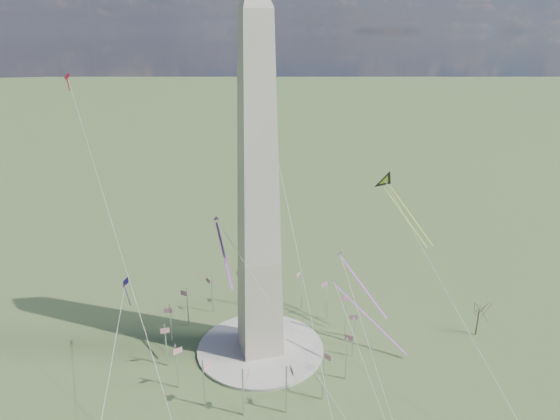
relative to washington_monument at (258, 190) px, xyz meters
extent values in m
plane|color=#3E572B|center=(0.00, 0.00, -47.95)|extent=(2000.00, 2000.00, 0.00)
cylinder|color=#AAA29B|center=(0.00, 0.00, -47.55)|extent=(36.00, 36.00, 0.80)
cylinder|color=silver|center=(26.00, 0.00, -41.45)|extent=(0.36, 0.36, 13.00)
cube|color=#AF1733|center=(26.00, 1.30, -36.15)|extent=(2.40, 0.08, 1.50)
cylinder|color=silver|center=(24.02, 9.95, -41.45)|extent=(0.36, 0.36, 13.00)
cube|color=#AF1733|center=(23.52, 11.15, -36.15)|extent=(2.25, 0.99, 1.50)
cylinder|color=silver|center=(18.38, 18.38, -41.45)|extent=(0.36, 0.36, 13.00)
cube|color=#AF1733|center=(17.47, 19.30, -36.15)|extent=(1.75, 1.75, 1.50)
cylinder|color=silver|center=(9.95, 24.02, -41.45)|extent=(0.36, 0.36, 13.00)
cube|color=#AF1733|center=(8.75, 24.52, -36.15)|extent=(0.99, 2.25, 1.50)
cylinder|color=silver|center=(0.00, 26.00, -41.45)|extent=(0.36, 0.36, 13.00)
cube|color=#AF1733|center=(-1.30, 26.00, -36.15)|extent=(0.08, 2.40, 1.50)
cylinder|color=silver|center=(-9.95, 24.02, -41.45)|extent=(0.36, 0.36, 13.00)
cube|color=#AF1733|center=(-11.15, 23.52, -36.15)|extent=(0.99, 2.25, 1.50)
cylinder|color=silver|center=(-18.38, 18.38, -41.45)|extent=(0.36, 0.36, 13.00)
cube|color=#AF1733|center=(-19.30, 17.47, -36.15)|extent=(1.75, 1.75, 1.50)
cylinder|color=silver|center=(-24.02, 9.95, -41.45)|extent=(0.36, 0.36, 13.00)
cube|color=#AF1733|center=(-24.52, 8.75, -36.15)|extent=(2.25, 0.99, 1.50)
cylinder|color=silver|center=(-26.00, 0.00, -41.45)|extent=(0.36, 0.36, 13.00)
cube|color=#AF1733|center=(-26.00, -1.30, -36.15)|extent=(2.40, 0.08, 1.50)
cylinder|color=silver|center=(-24.02, -9.95, -41.45)|extent=(0.36, 0.36, 13.00)
cube|color=#AF1733|center=(-23.52, -11.15, -36.15)|extent=(2.25, 0.99, 1.50)
cylinder|color=silver|center=(-18.38, -18.38, -41.45)|extent=(0.36, 0.36, 13.00)
cube|color=#AF1733|center=(-17.47, -19.30, -36.15)|extent=(1.75, 1.75, 1.50)
cylinder|color=silver|center=(-9.95, -24.02, -41.45)|extent=(0.36, 0.36, 13.00)
cube|color=#AF1733|center=(-8.75, -24.52, -36.15)|extent=(0.99, 2.25, 1.50)
cylinder|color=silver|center=(0.00, -26.00, -41.45)|extent=(0.36, 0.36, 13.00)
cube|color=#AF1733|center=(1.30, -26.00, -36.15)|extent=(0.08, 2.40, 1.50)
cylinder|color=silver|center=(9.95, -24.02, -41.45)|extent=(0.36, 0.36, 13.00)
cube|color=#AF1733|center=(11.15, -23.52, -36.15)|extent=(0.99, 2.25, 1.50)
cylinder|color=silver|center=(18.38, -18.38, -41.45)|extent=(0.36, 0.36, 13.00)
cube|color=#AF1733|center=(19.30, -17.47, -36.15)|extent=(1.75, 1.75, 1.50)
cylinder|color=silver|center=(24.02, -9.95, -41.45)|extent=(0.36, 0.36, 13.00)
cube|color=#AF1733|center=(24.52, -8.75, -36.15)|extent=(2.25, 0.99, 1.50)
cylinder|color=#4E372F|center=(64.10, -10.29, -43.85)|extent=(0.38, 0.38, 8.21)
cube|color=orange|center=(44.25, -0.30, -10.95)|extent=(5.51, 17.52, 12.71)
cube|color=orange|center=(42.02, -0.95, -10.95)|extent=(5.51, 17.52, 12.71)
cube|color=navy|center=(-34.80, 6.15, -24.31)|extent=(1.65, 2.79, 2.38)
cube|color=#FF2837|center=(-34.80, 6.15, -28.24)|extent=(1.26, 2.94, 8.23)
cube|color=#FF2837|center=(25.47, -11.14, -25.52)|extent=(6.90, 16.38, 10.88)
cube|color=#FF2837|center=(-9.48, -0.74, -16.49)|extent=(1.22, 17.88, 11.20)
cube|color=#FF2837|center=(30.88, -6.26, -39.40)|extent=(15.15, 18.54, 14.62)
cube|color=red|center=(-45.70, 36.63, 26.11)|extent=(1.86, 1.66, 1.84)
cube|color=red|center=(-45.70, 36.63, 24.09)|extent=(0.27, 1.58, 4.22)
cube|color=silver|center=(10.90, 45.79, 30.23)|extent=(1.22, 1.97, 1.63)
cube|color=silver|center=(10.90, 45.79, 28.45)|extent=(0.80, 1.38, 3.73)
camera|label=1|loc=(-27.52, -117.87, 38.00)|focal=32.00mm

